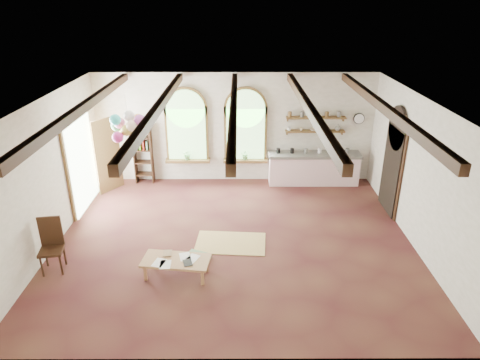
{
  "coord_description": "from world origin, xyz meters",
  "views": [
    {
      "loc": [
        0.1,
        -8.45,
        5.18
      ],
      "look_at": [
        0.13,
        0.6,
        1.23
      ],
      "focal_mm": 32.0,
      "sensor_mm": 36.0,
      "label": 1
    }
  ],
  "objects_px": {
    "side_chair": "(53,256)",
    "balloon_cluster": "(128,126)",
    "coffee_table": "(176,261)",
    "kitchen_counter": "(313,168)"
  },
  "relations": [
    {
      "from": "kitchen_counter",
      "to": "balloon_cluster",
      "type": "distance_m",
      "value": 5.51
    },
    {
      "from": "coffee_table",
      "to": "balloon_cluster",
      "type": "bearing_deg",
      "value": 117.55
    },
    {
      "from": "kitchen_counter",
      "to": "side_chair",
      "type": "relative_size",
      "value": 2.38
    },
    {
      "from": "side_chair",
      "to": "balloon_cluster",
      "type": "relative_size",
      "value": 0.97
    },
    {
      "from": "coffee_table",
      "to": "side_chair",
      "type": "relative_size",
      "value": 1.23
    },
    {
      "from": "coffee_table",
      "to": "balloon_cluster",
      "type": "relative_size",
      "value": 1.2
    },
    {
      "from": "side_chair",
      "to": "coffee_table",
      "type": "bearing_deg",
      "value": -4.85
    },
    {
      "from": "coffee_table",
      "to": "kitchen_counter",
      "type": "bearing_deg",
      "value": 53.0
    },
    {
      "from": "balloon_cluster",
      "to": "side_chair",
      "type": "bearing_deg",
      "value": -116.19
    },
    {
      "from": "side_chair",
      "to": "balloon_cluster",
      "type": "height_order",
      "value": "balloon_cluster"
    }
  ]
}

